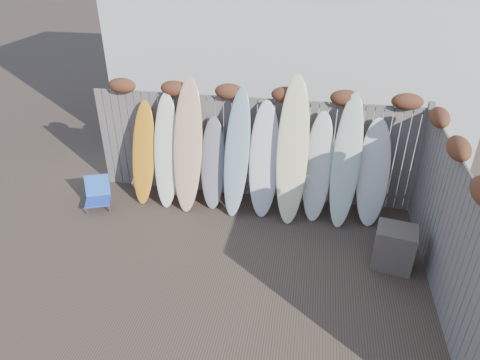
% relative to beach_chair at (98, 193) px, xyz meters
% --- Properties ---
extents(ground, '(80.00, 80.00, 0.00)m').
position_rel_beach_chair_xyz_m(ground, '(2.77, -1.49, -0.28)').
color(ground, '#493A2D').
extents(back_fence, '(6.05, 0.28, 2.24)m').
position_rel_beach_chair_xyz_m(back_fence, '(2.83, 0.91, 0.91)').
color(back_fence, slate).
rests_on(back_fence, ground).
extents(right_fence, '(0.28, 4.40, 2.24)m').
position_rel_beach_chair_xyz_m(right_fence, '(5.76, -1.23, 0.87)').
color(right_fence, slate).
rests_on(right_fence, ground).
extents(beach_chair, '(0.59, 0.60, 0.59)m').
position_rel_beach_chair_xyz_m(beach_chair, '(0.00, 0.00, 0.00)').
color(beach_chair, blue).
rests_on(beach_chair, ground).
extents(wooden_crate, '(0.66, 0.58, 0.68)m').
position_rel_beach_chair_xyz_m(wooden_crate, '(5.25, -0.78, 0.06)').
color(wooden_crate, '#473C35').
rests_on(wooden_crate, ground).
extents(lattice_panel, '(0.09, 1.05, 1.57)m').
position_rel_beach_chair_xyz_m(lattice_panel, '(5.81, -0.34, 0.51)').
color(lattice_panel, '#342520').
rests_on(lattice_panel, ground).
extents(surfboard_0, '(0.49, 0.70, 1.89)m').
position_rel_beach_chair_xyz_m(surfboard_0, '(0.80, 0.48, 0.67)').
color(surfboard_0, orange).
rests_on(surfboard_0, ground).
extents(surfboard_1, '(0.51, 0.76, 2.06)m').
position_rel_beach_chair_xyz_m(surfboard_1, '(1.25, 0.47, 0.75)').
color(surfboard_1, '#EDE9CE').
rests_on(surfboard_1, ground).
extents(surfboard_2, '(0.53, 0.83, 2.36)m').
position_rel_beach_chair_xyz_m(surfboard_2, '(1.68, 0.45, 0.90)').
color(surfboard_2, '#FED38F').
rests_on(surfboard_2, ground).
extents(surfboard_3, '(0.49, 0.63, 1.67)m').
position_rel_beach_chair_xyz_m(surfboard_3, '(2.12, 0.52, 0.56)').
color(surfboard_3, gray).
rests_on(surfboard_3, ground).
extents(surfboard_4, '(0.53, 0.83, 2.24)m').
position_rel_beach_chair_xyz_m(surfboard_4, '(2.58, 0.43, 0.84)').
color(surfboard_4, '#8FB2BA').
rests_on(surfboard_4, ground).
extents(surfboard_5, '(0.57, 0.74, 2.03)m').
position_rel_beach_chair_xyz_m(surfboard_5, '(3.07, 0.47, 0.74)').
color(surfboard_5, silver).
rests_on(surfboard_5, ground).
extents(surfboard_6, '(0.56, 0.88, 2.49)m').
position_rel_beach_chair_xyz_m(surfboard_6, '(3.56, 0.42, 0.97)').
color(surfboard_6, '#FDF4B4').
rests_on(surfboard_6, ground).
extents(surfboard_7, '(0.54, 0.71, 1.90)m').
position_rel_beach_chair_xyz_m(surfboard_7, '(4.02, 0.48, 0.67)').
color(surfboard_7, silver).
rests_on(surfboard_7, ground).
extents(surfboard_8, '(0.55, 0.84, 2.25)m').
position_rel_beach_chair_xyz_m(surfboard_8, '(4.48, 0.42, 0.85)').
color(surfboard_8, silver).
rests_on(surfboard_8, ground).
extents(surfboard_9, '(0.55, 0.67, 1.84)m').
position_rel_beach_chair_xyz_m(surfboard_9, '(4.96, 0.49, 0.64)').
color(surfboard_9, white).
rests_on(surfboard_9, ground).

